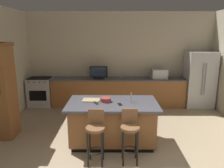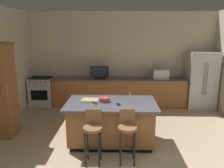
% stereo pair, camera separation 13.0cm
% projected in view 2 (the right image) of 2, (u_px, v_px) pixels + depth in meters
% --- Properties ---
extents(wall_back, '(6.52, 0.12, 2.99)m').
position_uv_depth(wall_back, '(121.00, 59.00, 7.18)').
color(wall_back, beige).
rests_on(wall_back, ground_plane).
extents(counter_back, '(4.26, 0.62, 0.90)m').
position_uv_depth(counter_back, '(119.00, 92.00, 7.04)').
color(counter_back, brown).
rests_on(counter_back, ground_plane).
extents(kitchen_island, '(1.88, 1.09, 0.91)m').
position_uv_depth(kitchen_island, '(111.00, 122.00, 4.62)').
color(kitchen_island, black).
rests_on(kitchen_island, ground_plane).
extents(refrigerator, '(0.86, 0.74, 1.76)m').
position_uv_depth(refrigerator, '(201.00, 80.00, 6.82)').
color(refrigerator, '#B7BABF').
rests_on(refrigerator, ground_plane).
extents(range_oven, '(0.76, 0.63, 0.92)m').
position_uv_depth(range_oven, '(42.00, 91.00, 7.12)').
color(range_oven, '#B7BABF').
rests_on(range_oven, ground_plane).
extents(microwave, '(0.48, 0.36, 0.30)m').
position_uv_depth(microwave, '(160.00, 74.00, 6.87)').
color(microwave, '#B7BABF').
rests_on(microwave, counter_back).
extents(tv_monitor, '(0.56, 0.16, 0.40)m').
position_uv_depth(tv_monitor, '(100.00, 73.00, 6.87)').
color(tv_monitor, black).
rests_on(tv_monitor, counter_back).
extents(sink_faucet_back, '(0.02, 0.02, 0.24)m').
position_uv_depth(sink_faucet_back, '(123.00, 74.00, 7.01)').
color(sink_faucet_back, '#B2B2B7').
rests_on(sink_faucet_back, counter_back).
extents(sink_faucet_island, '(0.02, 0.02, 0.22)m').
position_uv_depth(sink_faucet_island, '(130.00, 97.00, 4.48)').
color(sink_faucet_island, '#B2B2B7').
rests_on(sink_faucet_island, kitchen_island).
extents(bar_stool_left, '(0.34, 0.34, 0.99)m').
position_uv_depth(bar_stool_left, '(93.00, 132.00, 3.86)').
color(bar_stool_left, brown).
rests_on(bar_stool_left, ground_plane).
extents(bar_stool_right, '(0.34, 0.34, 0.98)m').
position_uv_depth(bar_stool_right, '(127.00, 132.00, 3.88)').
color(bar_stool_right, brown).
rests_on(bar_stool_right, ground_plane).
extents(fruit_bowl, '(0.22, 0.22, 0.08)m').
position_uv_depth(fruit_bowl, '(104.00, 100.00, 4.57)').
color(fruit_bowl, '#993833').
rests_on(fruit_bowl, kitchen_island).
extents(cell_phone, '(0.10, 0.16, 0.01)m').
position_uv_depth(cell_phone, '(118.00, 104.00, 4.38)').
color(cell_phone, black).
rests_on(cell_phone, kitchen_island).
extents(tv_remote, '(0.12, 0.17, 0.02)m').
position_uv_depth(tv_remote, '(94.00, 103.00, 4.46)').
color(tv_remote, black).
rests_on(tv_remote, kitchen_island).
extents(cutting_board, '(0.38, 0.29, 0.02)m').
position_uv_depth(cutting_board, '(90.00, 100.00, 4.66)').
color(cutting_board, tan).
rests_on(cutting_board, kitchen_island).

